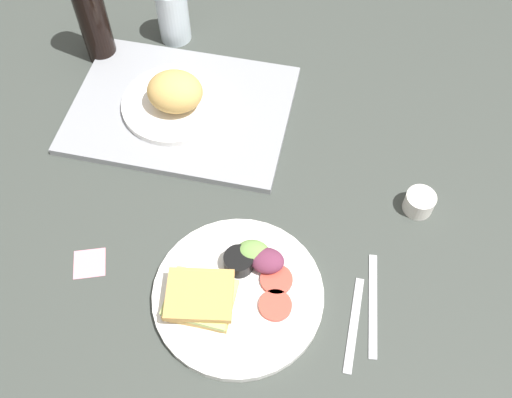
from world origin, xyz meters
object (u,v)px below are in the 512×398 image
object	(u,v)px
espresso_cup	(419,202)
bread_plate_near	(174,97)
drinking_glass	(173,14)
soda_bottle	(91,13)
serving_tray	(181,109)
fork	(354,324)
knife	(373,304)
plate_with_salad	(235,290)
sticky_note	(89,263)

from	to	relation	value
espresso_cup	bread_plate_near	bearing A→B (deg)	162.11
drinking_glass	espresso_cup	xyz separation A→B (cm)	(55.51, -38.78, -4.53)
bread_plate_near	soda_bottle	size ratio (longest dim) A/B	0.91
espresso_cup	serving_tray	bearing A→B (deg)	161.41
serving_tray	fork	bearing A→B (deg)	-46.78
knife	plate_with_salad	bearing A→B (deg)	91.35
serving_tray	bread_plate_near	world-z (taller)	bread_plate_near
drinking_glass	knife	distance (cm)	76.92
fork	sticky_note	bearing A→B (deg)	88.77
plate_with_salad	drinking_glass	distance (cm)	66.13
plate_with_salad	knife	xyz separation A→B (cm)	(23.65, 1.59, -1.42)
serving_tray	soda_bottle	size ratio (longest dim) A/B	1.91
drinking_glass	fork	size ratio (longest dim) A/B	0.77
knife	sticky_note	bearing A→B (deg)	87.27
plate_with_salad	soda_bottle	distance (cm)	66.75
soda_bottle	espresso_cup	bearing A→B (deg)	-23.33
knife	soda_bottle	bearing A→B (deg)	48.43
bread_plate_near	soda_bottle	xyz separation A→B (cm)	(-20.37, 14.23, 6.89)
soda_bottle	knife	distance (cm)	82.15
espresso_cup	sticky_note	xyz separation A→B (cm)	(-57.64, -20.65, -1.94)
bread_plate_near	espresso_cup	size ratio (longest dim) A/B	3.85
soda_bottle	fork	bearing A→B (deg)	-42.58
plate_with_salad	fork	xyz separation A→B (cm)	(20.65, -2.41, -1.42)
soda_bottle	espresso_cup	world-z (taller)	soda_bottle
plate_with_salad	knife	world-z (taller)	plate_with_salad
fork	sticky_note	size ratio (longest dim) A/B	3.04
fork	sticky_note	distance (cm)	47.48
serving_tray	sticky_note	distance (cm)	38.16
bread_plate_near	sticky_note	world-z (taller)	bread_plate_near
serving_tray	sticky_note	xyz separation A→B (cm)	(-8.36, -37.23, -0.74)
drinking_glass	plate_with_salad	bearing A→B (deg)	-68.19
serving_tray	fork	xyz separation A→B (cm)	(38.93, -41.43, -0.55)
bread_plate_near	espresso_cup	world-z (taller)	bread_plate_near
bread_plate_near	soda_bottle	world-z (taller)	soda_bottle
plate_with_salad	fork	distance (cm)	20.84
sticky_note	espresso_cup	bearing A→B (deg)	19.72
knife	serving_tray	bearing A→B (deg)	45.75
plate_with_salad	espresso_cup	size ratio (longest dim) A/B	5.24
drinking_glass	knife	world-z (taller)	drinking_glass
serving_tray	knife	bearing A→B (deg)	-41.75
drinking_glass	fork	distance (cm)	78.29
serving_tray	espresso_cup	world-z (taller)	espresso_cup
drinking_glass	espresso_cup	world-z (taller)	drinking_glass
bread_plate_near	knife	xyz separation A→B (cm)	(42.78, -37.04, -4.64)
bread_plate_near	fork	bearing A→B (deg)	-45.89
serving_tray	knife	world-z (taller)	serving_tray
plate_with_salad	espresso_cup	xyz separation A→B (cm)	(31.00, 22.45, 0.33)
fork	drinking_glass	bearing A→B (deg)	39.21
serving_tray	soda_bottle	distance (cm)	27.61
serving_tray	drinking_glass	size ratio (longest dim) A/B	3.45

